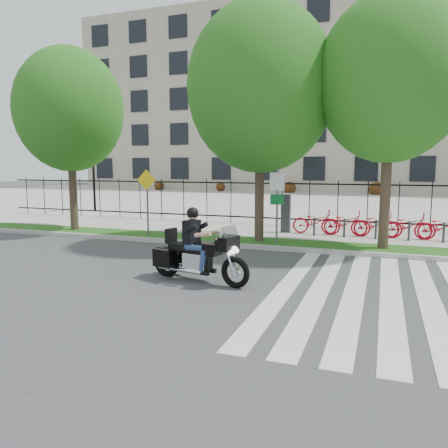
% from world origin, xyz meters
% --- Properties ---
extents(ground, '(120.00, 120.00, 0.00)m').
position_xyz_m(ground, '(0.00, 0.00, 0.00)').
color(ground, '#3B3A3D').
rests_on(ground, ground).
extents(curb, '(60.00, 0.20, 0.15)m').
position_xyz_m(curb, '(0.00, 4.10, 0.07)').
color(curb, '#A9A69F').
rests_on(curb, ground).
extents(grass_verge, '(60.00, 1.50, 0.15)m').
position_xyz_m(grass_verge, '(0.00, 4.95, 0.07)').
color(grass_verge, '#214A12').
rests_on(grass_verge, ground).
extents(sidewalk, '(60.00, 3.50, 0.15)m').
position_xyz_m(sidewalk, '(0.00, 7.45, 0.07)').
color(sidewalk, '#A3A299').
rests_on(sidewalk, ground).
extents(plaza, '(80.00, 34.00, 0.10)m').
position_xyz_m(plaza, '(0.00, 25.00, 0.05)').
color(plaza, '#A3A299').
rests_on(plaza, ground).
extents(crosswalk_stripes, '(5.70, 8.00, 0.01)m').
position_xyz_m(crosswalk_stripes, '(4.83, 0.00, 0.01)').
color(crosswalk_stripes, silver).
rests_on(crosswalk_stripes, ground).
extents(iron_fence, '(30.00, 0.06, 2.00)m').
position_xyz_m(iron_fence, '(0.00, 9.20, 1.15)').
color(iron_fence, black).
rests_on(iron_fence, sidewalk).
extents(office_building, '(60.00, 21.90, 20.15)m').
position_xyz_m(office_building, '(0.00, 44.92, 9.97)').
color(office_building, '#AAA189').
rests_on(office_building, ground).
extents(lamp_post_left, '(1.06, 0.70, 4.25)m').
position_xyz_m(lamp_post_left, '(-12.00, 12.00, 3.21)').
color(lamp_post_left, black).
rests_on(lamp_post_left, ground).
extents(street_tree_0, '(4.29, 4.29, 7.32)m').
position_xyz_m(street_tree_0, '(-7.79, 4.95, 4.99)').
color(street_tree_0, '#31221B').
rests_on(street_tree_0, grass_verge).
extents(street_tree_1, '(5.00, 5.00, 8.12)m').
position_xyz_m(street_tree_1, '(0.13, 4.95, 5.38)').
color(street_tree_1, '#31221B').
rests_on(street_tree_1, grass_verge).
extents(street_tree_2, '(4.49, 4.49, 7.86)m').
position_xyz_m(street_tree_2, '(4.25, 4.95, 5.41)').
color(street_tree_2, '#31221B').
rests_on(street_tree_2, grass_verge).
extents(bike_share_station, '(7.79, 0.86, 1.50)m').
position_xyz_m(bike_share_station, '(4.48, 7.20, 0.63)').
color(bike_share_station, '#2D2D33').
rests_on(bike_share_station, sidewalk).
extents(sign_pole_regulatory, '(0.50, 0.09, 2.50)m').
position_xyz_m(sign_pole_regulatory, '(0.85, 4.58, 1.74)').
color(sign_pole_regulatory, '#59595B').
rests_on(sign_pole_regulatory, grass_verge).
extents(sign_pole_warning, '(0.78, 0.09, 2.49)m').
position_xyz_m(sign_pole_warning, '(-4.12, 4.58, 1.74)').
color(sign_pole_warning, '#59595B').
rests_on(sign_pole_warning, grass_verge).
extents(motorcycle_rider, '(2.76, 1.14, 2.16)m').
position_xyz_m(motorcycle_rider, '(0.10, -0.34, 0.72)').
color(motorcycle_rider, black).
rests_on(motorcycle_rider, ground).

